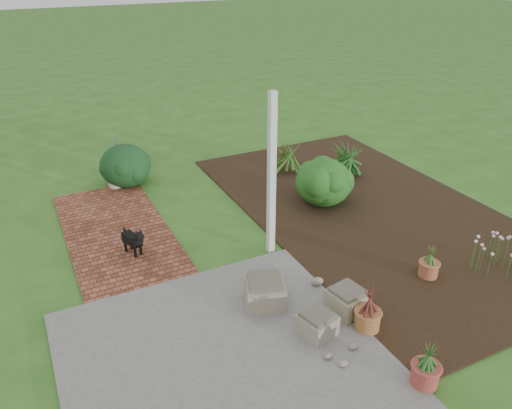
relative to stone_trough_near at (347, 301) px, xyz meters
name	(u,v)px	position (x,y,z in m)	size (l,w,h in m)	color
ground	(256,259)	(-0.48, 1.62, -0.18)	(80.00, 80.00, 0.00)	#30641F
concrete_patio	(226,362)	(-1.73, -0.13, -0.16)	(3.50, 3.50, 0.04)	slate
brick_path	(117,231)	(-2.18, 3.37, -0.16)	(1.60, 3.50, 0.04)	brown
garden_bed	(369,210)	(2.02, 2.12, -0.17)	(4.00, 7.00, 0.03)	black
veranda_post	(272,178)	(-0.18, 1.72, 1.07)	(0.10, 0.10, 2.50)	white
stone_trough_near	(347,301)	(0.00, 0.00, 0.00)	(0.43, 0.43, 0.29)	gray
stone_trough_mid	(317,325)	(-0.57, -0.20, -0.01)	(0.39, 0.39, 0.26)	gray
stone_trough_far	(265,293)	(-0.86, 0.59, 0.02)	(0.50, 0.50, 0.33)	gray
black_dog	(134,239)	(-2.08, 2.52, 0.12)	(0.28, 0.48, 0.43)	black
cream_ceramic_urn	(115,177)	(-1.81, 5.10, 0.04)	(0.28, 0.28, 0.37)	beige
evergreen_shrub	(324,181)	(1.43, 2.74, 0.28)	(1.01, 1.01, 0.86)	#12401A
agapanthus_clump_back	(346,156)	(2.50, 3.57, 0.28)	(0.95, 0.95, 0.86)	#0B380F
agapanthus_clump_front	(286,154)	(1.53, 4.27, 0.25)	(0.90, 0.90, 0.80)	#1D3911
pink_flower_patch	(500,255)	(2.44, -0.24, 0.13)	(0.88, 0.88, 0.56)	#113D0F
terracotta_pot_bronze	(367,320)	(0.04, -0.37, -0.03)	(0.31, 0.31, 0.25)	#A36637
terracotta_pot_small_left	(429,269)	(1.50, 0.13, -0.04)	(0.27, 0.27, 0.22)	#A95E39
terracotta_pot_small_right	(425,375)	(0.04, -1.36, -0.03)	(0.29, 0.29, 0.25)	#A33F37
purple_flowering_bush	(125,165)	(-1.56, 5.18, 0.24)	(0.99, 0.99, 0.84)	black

